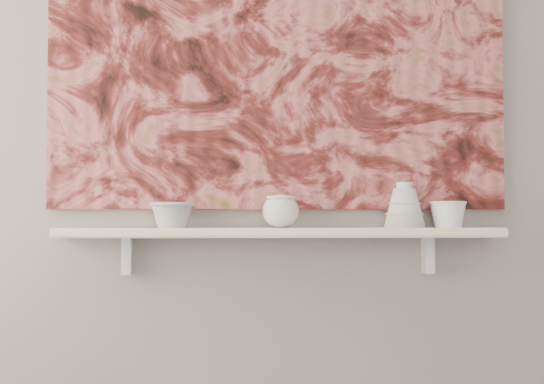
{
  "coord_description": "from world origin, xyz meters",
  "views": [
    {
      "loc": [
        -0.15,
        -0.89,
        0.96
      ],
      "look_at": [
        -0.03,
        1.49,
        1.04
      ],
      "focal_mm": 50.0,
      "sensor_mm": 36.0,
      "label": 1
    }
  ],
  "objects": [
    {
      "name": "bell_vessel",
      "position": [
        0.4,
        1.51,
        1.0
      ],
      "size": [
        0.15,
        0.15,
        0.15
      ],
      "primitive_type": null,
      "rotation": [
        0.0,
        0.0,
        0.13
      ],
      "color": "beige",
      "rests_on": "shelf"
    },
    {
      "name": "bracket_left",
      "position": [
        -0.49,
        1.57,
        0.84
      ],
      "size": [
        0.03,
        0.06,
        0.12
      ],
      "primitive_type": "cube",
      "color": "silver",
      "rests_on": "wall_back"
    },
    {
      "name": "cup_cream",
      "position": [
        0.0,
        1.51,
        0.98
      ],
      "size": [
        0.14,
        0.14,
        0.11
      ],
      "primitive_type": null,
      "rotation": [
        0.0,
        0.0,
        0.19
      ],
      "color": "white",
      "rests_on": "shelf"
    },
    {
      "name": "bracket_right",
      "position": [
        0.49,
        1.57,
        0.84
      ],
      "size": [
        0.03,
        0.06,
        0.12
      ],
      "primitive_type": "cube",
      "color": "silver",
      "rests_on": "wall_back"
    },
    {
      "name": "wall_back",
      "position": [
        0.0,
        1.6,
        1.35
      ],
      "size": [
        3.6,
        0.0,
        3.6
      ],
      "primitive_type": "plane",
      "rotation": [
        1.57,
        0.0,
        0.0
      ],
      "color": "gray",
      "rests_on": "floor"
    },
    {
      "name": "bowl_white",
      "position": [
        0.54,
        1.51,
        0.97
      ],
      "size": [
        0.15,
        0.15,
        0.09
      ],
      "primitive_type": null,
      "rotation": [
        0.0,
        0.0,
        -0.28
      ],
      "color": "silver",
      "rests_on": "shelf"
    },
    {
      "name": "painting",
      "position": [
        0.0,
        1.59,
        1.54
      ],
      "size": [
        1.5,
        0.02,
        1.1
      ],
      "primitive_type": "cube",
      "color": "maroon",
      "rests_on": "wall_back"
    },
    {
      "name": "bowl_grey",
      "position": [
        -0.34,
        1.51,
        0.97
      ],
      "size": [
        0.17,
        0.17,
        0.08
      ],
      "primitive_type": null,
      "rotation": [
        0.0,
        0.0,
        0.15
      ],
      "color": "#9B9B98",
      "rests_on": "shelf"
    },
    {
      "name": "shelf_stripe",
      "position": [
        0.0,
        1.41,
        0.92
      ],
      "size": [
        1.4,
        0.01,
        0.02
      ],
      "primitive_type": "cube",
      "color": "#FAEFA6",
      "rests_on": "shelf"
    },
    {
      "name": "shelf",
      "position": [
        0.0,
        1.51,
        0.92
      ],
      "size": [
        1.4,
        0.18,
        0.03
      ],
      "primitive_type": "cube",
      "color": "silver",
      "rests_on": "wall_back"
    },
    {
      "name": "house_motif",
      "position": [
        0.45,
        1.57,
        1.23
      ],
      "size": [
        0.09,
        0.0,
        0.08
      ],
      "primitive_type": "cube",
      "color": "black",
      "rests_on": "painting"
    }
  ]
}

